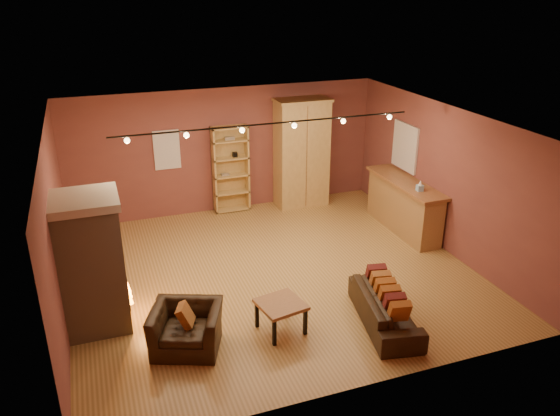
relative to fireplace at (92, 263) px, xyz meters
name	(u,v)px	position (x,y,z in m)	size (l,w,h in m)	color
floor	(273,272)	(3.04, 0.60, -1.06)	(7.00, 7.00, 0.00)	olive
ceiling	(272,122)	(3.04, 0.60, 1.74)	(7.00, 7.00, 0.00)	brown
back_wall	(225,150)	(3.04, 3.85, 0.34)	(7.00, 0.02, 2.80)	brown
left_wall	(56,231)	(-0.46, 0.60, 0.34)	(0.02, 6.50, 2.80)	brown
right_wall	(444,178)	(6.54, 0.60, 0.34)	(0.02, 6.50, 2.80)	brown
fireplace	(92,263)	(0.00, 0.00, 0.00)	(1.01, 0.98, 2.12)	tan
back_window	(167,150)	(1.74, 3.83, 0.49)	(0.56, 0.04, 0.86)	silver
bookcase	(230,168)	(3.11, 3.74, -0.05)	(0.81, 0.31, 1.98)	tan
armoire	(301,153)	(4.75, 3.53, 0.20)	(1.23, 0.70, 2.51)	tan
bar_counter	(404,205)	(6.24, 1.44, -0.50)	(0.61, 2.29, 1.09)	#AB804E
tissue_box	(420,187)	(6.19, 0.86, 0.12)	(0.12, 0.12, 0.21)	#8DBCE1
right_window	(405,147)	(6.51, 2.00, 0.59)	(0.05, 0.90, 1.00)	silver
loveseat	(386,302)	(4.15, -1.47, -0.69)	(0.86, 1.84, 0.75)	black
armchair	(186,322)	(1.15, -1.03, -0.63)	(1.15, 0.96, 0.86)	black
coffee_table	(281,307)	(2.57, -1.11, -0.65)	(0.75, 0.75, 0.49)	#996137
track_rail	(269,126)	(3.04, 0.80, 1.63)	(5.20, 0.09, 0.13)	black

